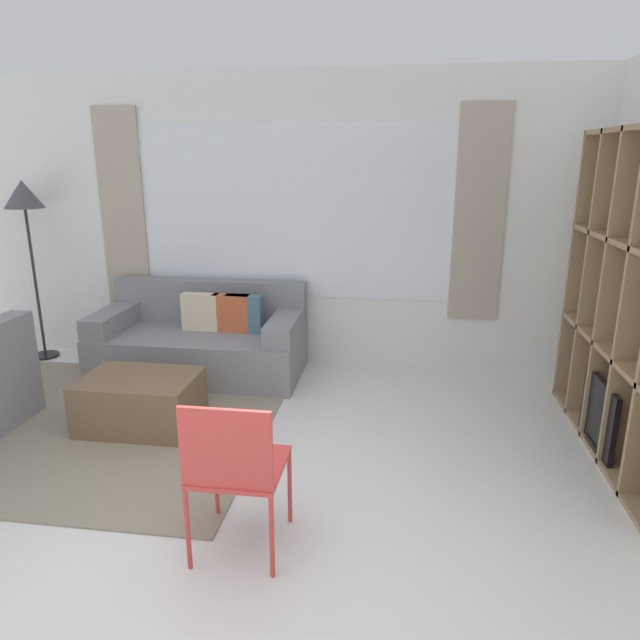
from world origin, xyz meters
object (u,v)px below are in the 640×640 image
Objects in this scene: couch_main at (203,341)px; folding_chair at (235,464)px; ottoman at (141,402)px; floor_lamp at (24,205)px.

couch_main is 2.15× the size of folding_chair.
couch_main is 2.25× the size of ottoman.
ottoman is at bearing -49.21° from folding_chair.
folding_chair is (1.11, -1.29, 0.32)m from ottoman.
couch_main is at bearing 86.08° from ottoman.
floor_lamp is 2.02× the size of folding_chair.
couch_main reaches higher than ottoman.
ottoman is 0.96× the size of folding_chair.
ottoman is at bearing -93.92° from couch_main.
couch_main is at bearing -5.90° from floor_lamp.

